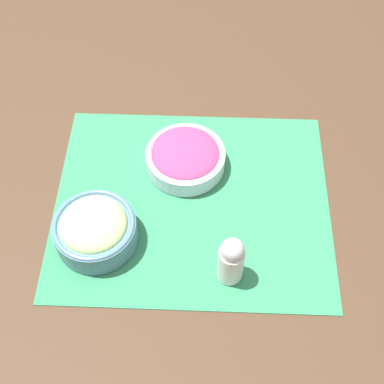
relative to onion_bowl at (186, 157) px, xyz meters
The scene contains 5 objects.
ground_plane 0.09m from the onion_bowl, 79.51° to the right, with size 3.00×3.00×0.00m, color #422D1E.
placemat 0.09m from the onion_bowl, 79.51° to the right, with size 0.52×0.44×0.00m.
onion_bowl is the anchor object (origin of this frame).
cucumber_bowl 0.23m from the onion_bowl, 131.17° to the right, with size 0.15×0.15×0.07m.
pepper_shaker 0.25m from the onion_bowl, 69.84° to the right, with size 0.04×0.04×0.11m.
Camera 1 is at (0.02, -0.56, 0.85)m, focal length 50.00 mm.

